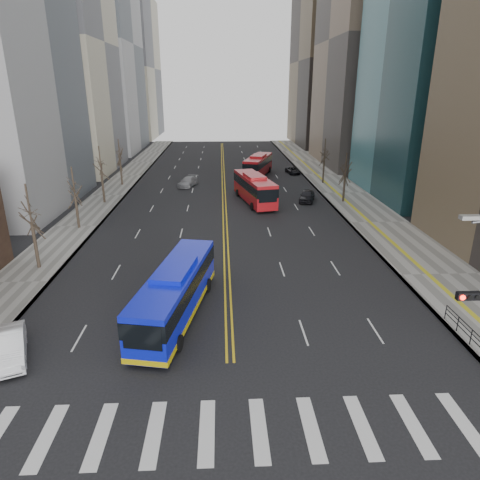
% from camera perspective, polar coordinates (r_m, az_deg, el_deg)
% --- Properties ---
extents(ground, '(220.00, 220.00, 0.00)m').
position_cam_1_polar(ground, '(21.13, -0.93, -24.03)').
color(ground, black).
extents(sidewalk_right, '(7.00, 130.00, 0.15)m').
position_cam_1_polar(sidewalk_right, '(64.52, 13.67, 6.11)').
color(sidewalk_right, slate).
rests_on(sidewalk_right, ground).
extents(sidewalk_left, '(5.00, 130.00, 0.15)m').
position_cam_1_polar(sidewalk_left, '(64.06, -17.16, 5.69)').
color(sidewalk_left, slate).
rests_on(sidewalk_left, ground).
extents(crosswalk, '(26.70, 4.00, 0.01)m').
position_cam_1_polar(crosswalk, '(21.13, -0.93, -24.02)').
color(crosswalk, silver).
rests_on(crosswalk, ground).
extents(centerline, '(0.55, 100.00, 0.01)m').
position_cam_1_polar(centerline, '(71.77, -2.23, 7.93)').
color(centerline, gold).
rests_on(centerline, ground).
extents(office_towers, '(83.00, 134.00, 58.00)m').
position_cam_1_polar(office_towers, '(84.30, -2.46, 26.01)').
color(office_towers, gray).
rests_on(office_towers, ground).
extents(pedestrian_railing, '(0.06, 6.06, 1.02)m').
position_cam_1_polar(pedestrian_railing, '(29.28, 28.48, -11.02)').
color(pedestrian_railing, black).
rests_on(pedestrian_railing, sidewalk_right).
extents(street_trees, '(35.20, 47.20, 7.60)m').
position_cam_1_polar(street_trees, '(51.22, -10.26, 8.42)').
color(street_trees, '#32251F').
rests_on(street_trees, ground).
extents(blue_bus, '(4.93, 12.62, 3.59)m').
position_cam_1_polar(blue_bus, '(28.89, -8.56, -6.69)').
color(blue_bus, '#0E19D4').
rests_on(blue_bus, ground).
extents(red_bus_near, '(5.13, 12.24, 3.76)m').
position_cam_1_polar(red_bus_near, '(57.40, 1.92, 7.07)').
color(red_bus_near, '#AC1218').
rests_on(red_bus_near, ground).
extents(red_bus_far, '(6.06, 11.77, 3.64)m').
position_cam_1_polar(red_bus_far, '(75.48, 2.44, 10.07)').
color(red_bus_far, '#AC1218').
rests_on(red_bus_far, ground).
extents(car_white, '(3.35, 5.02, 1.56)m').
position_cam_1_polar(car_white, '(28.12, -28.42, -12.41)').
color(car_white, white).
rests_on(car_white, ground).
extents(car_dark_mid, '(3.05, 4.82, 1.53)m').
position_cam_1_polar(car_dark_mid, '(58.88, 8.92, 5.84)').
color(car_dark_mid, black).
rests_on(car_dark_mid, ground).
extents(car_silver, '(3.42, 5.36, 1.45)m').
position_cam_1_polar(car_silver, '(67.82, -6.95, 7.72)').
color(car_silver, gray).
rests_on(car_silver, ground).
extents(car_dark_far, '(2.51, 4.36, 1.14)m').
position_cam_1_polar(car_dark_far, '(78.15, 7.05, 9.19)').
color(car_dark_far, black).
rests_on(car_dark_far, ground).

